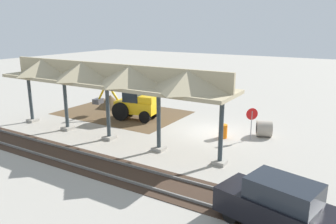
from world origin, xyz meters
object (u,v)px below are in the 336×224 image
(traffic_barrel, at_px, (223,131))
(concrete_pipe, at_px, (264,129))
(backhoe, at_px, (134,103))
(distant_parked_car, at_px, (278,205))
(stop_sign, at_px, (252,117))

(traffic_barrel, bearing_deg, concrete_pipe, -142.81)
(traffic_barrel, bearing_deg, backhoe, -4.42)
(backhoe, bearing_deg, distant_parked_car, 145.48)
(backhoe, bearing_deg, stop_sign, 179.94)
(stop_sign, height_order, traffic_barrel, stop_sign)
(backhoe, relative_size, traffic_barrel, 6.03)
(concrete_pipe, height_order, traffic_barrel, concrete_pipe)
(distant_parked_car, distance_m, traffic_barrel, 10.01)
(backhoe, relative_size, distant_parked_car, 1.21)
(backhoe, bearing_deg, concrete_pipe, -173.73)
(concrete_pipe, distance_m, distant_parked_car, 10.59)
(traffic_barrel, bearing_deg, distant_parked_car, 122.85)
(backhoe, height_order, distant_parked_car, backhoe)
(concrete_pipe, xyz_separation_m, traffic_barrel, (2.21, 1.67, -0.08))
(stop_sign, relative_size, concrete_pipe, 1.56)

